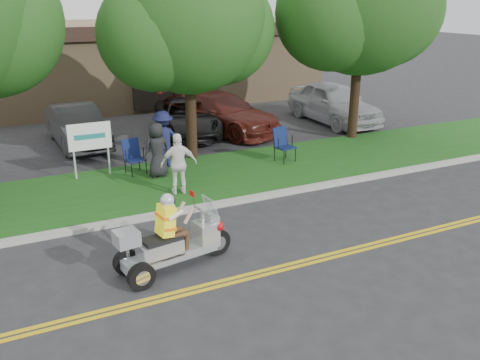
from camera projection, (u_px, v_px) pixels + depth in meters
name	position (u px, v px, depth m)	size (l,w,h in m)	color
ground	(289.00, 253.00, 10.93)	(120.00, 120.00, 0.00)	#28282B
centerline_near	(303.00, 265.00, 10.44)	(60.00, 0.10, 0.01)	gold
centerline_far	(299.00, 262.00, 10.57)	(60.00, 0.10, 0.01)	gold
curb	(230.00, 202.00, 13.50)	(60.00, 0.25, 0.12)	#A8A89E
grass_verge	(200.00, 178.00, 15.32)	(60.00, 4.00, 0.10)	#194B14
commercial_building	(140.00, 60.00, 27.16)	(18.00, 8.20, 4.00)	#9E7F5B
tree_mid	(189.00, 23.00, 15.79)	(5.88, 4.80, 7.05)	#332114
tree_right	(363.00, 2.00, 18.06)	(6.86, 5.60, 8.07)	#332114
business_sign	(90.00, 139.00, 14.92)	(1.25, 0.06, 1.75)	silver
trike_scooter	(171.00, 244.00, 10.10)	(2.53, 0.99, 1.65)	black
lawn_chair_a	(133.00, 154.00, 15.44)	(0.66, 0.68, 1.05)	black
lawn_chair_b	(283.00, 142.00, 16.61)	(0.69, 0.71, 1.11)	black
spectator_adult_right	(179.00, 164.00, 13.73)	(0.99, 0.41, 1.69)	white
spectator_chair_a	(163.00, 139.00, 15.89)	(1.16, 0.67, 1.80)	#191D47
spectator_chair_b	(157.00, 150.00, 15.05)	(0.81, 0.53, 1.65)	black
parked_car_left	(77.00, 126.00, 18.67)	(1.56, 4.47, 1.47)	#2F3032
parked_car_mid	(187.00, 117.00, 20.18)	(2.32, 5.03, 1.40)	black
parked_car_right	(220.00, 113.00, 20.53)	(2.22, 5.47, 1.59)	#541A13
parked_car_far_right	(333.00, 103.00, 22.10)	(2.06, 5.12, 1.74)	#A9AAB0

